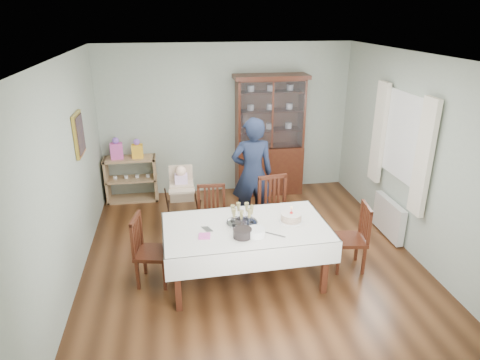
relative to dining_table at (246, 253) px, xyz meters
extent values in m
plane|color=#593319|center=(0.16, 0.48, -0.38)|extent=(5.00, 5.00, 0.00)
plane|color=#9EAA99|center=(0.16, 2.98, 0.97)|extent=(4.50, 0.00, 4.50)
plane|color=#9EAA99|center=(-2.09, 0.48, 0.97)|extent=(0.00, 5.00, 5.00)
plane|color=#9EAA99|center=(2.41, 0.48, 0.97)|extent=(0.00, 5.00, 5.00)
plane|color=white|center=(0.16, 0.48, 2.32)|extent=(5.00, 5.00, 0.00)
cube|color=#412110|center=(0.00, 0.00, 0.34)|extent=(1.93, 1.11, 0.06)
cube|color=white|center=(0.00, 0.00, 0.37)|extent=(2.03, 1.21, 0.01)
cube|color=#412110|center=(0.91, 2.74, 0.07)|extent=(1.20, 0.45, 0.90)
cube|color=white|center=(0.91, 2.55, 1.12)|extent=(1.12, 0.01, 1.16)
cube|color=#412110|center=(0.91, 2.74, 1.76)|extent=(1.30, 0.48, 0.07)
cube|color=tan|center=(-1.59, 2.76, -0.36)|extent=(0.90, 0.38, 0.04)
cube|color=tan|center=(-1.59, 2.76, 0.02)|extent=(0.90, 0.38, 0.03)
cube|color=tan|center=(-1.59, 2.76, 0.40)|extent=(0.90, 0.38, 0.04)
cube|color=tan|center=(-2.01, 2.76, 0.02)|extent=(0.04, 0.38, 0.80)
cube|color=tan|center=(-1.17, 2.76, 0.02)|extent=(0.04, 0.38, 0.80)
cube|color=gold|center=(-2.06, 1.28, 1.27)|extent=(0.04, 0.48, 0.58)
cube|color=white|center=(2.38, 0.78, 1.17)|extent=(0.04, 1.02, 1.22)
cube|color=silver|center=(2.32, 0.16, 1.07)|extent=(0.07, 0.30, 1.55)
cube|color=silver|center=(2.32, 1.40, 1.07)|extent=(0.07, 0.30, 1.55)
cube|color=white|center=(2.32, 0.78, -0.08)|extent=(0.10, 0.80, 0.55)
cube|color=#412110|center=(-0.34, 0.81, 0.04)|extent=(0.44, 0.44, 0.05)
cube|color=#412110|center=(-0.32, 1.00, 0.29)|extent=(0.40, 0.07, 0.49)
cube|color=#412110|center=(0.59, 0.78, 0.08)|extent=(0.51, 0.51, 0.05)
cube|color=#412110|center=(0.56, 0.99, 0.36)|extent=(0.43, 0.10, 0.53)
cube|color=#412110|center=(-1.14, 0.13, 0.03)|extent=(0.48, 0.48, 0.05)
cube|color=#412110|center=(-1.32, 0.17, 0.28)|extent=(0.12, 0.39, 0.48)
cube|color=#412110|center=(1.38, 0.06, 0.03)|extent=(0.46, 0.46, 0.05)
cube|color=#412110|center=(1.56, 0.03, 0.28)|extent=(0.09, 0.39, 0.48)
imported|color=black|center=(0.35, 1.43, 0.50)|extent=(0.65, 0.43, 1.76)
cube|color=tan|center=(-0.73, 1.41, 0.30)|extent=(0.35, 0.31, 0.25)
cube|color=tan|center=(-0.73, 1.41, 0.51)|extent=(0.35, 0.06, 0.29)
cube|color=tan|center=(-0.73, 1.41, 0.38)|extent=(0.37, 0.17, 0.03)
cube|color=silver|center=(-0.73, 1.41, 0.46)|extent=(0.19, 0.15, 0.19)
sphere|color=beige|center=(-0.73, 1.41, 0.61)|extent=(0.16, 0.16, 0.16)
cylinder|color=silver|center=(-0.04, 0.07, 0.38)|extent=(0.39, 0.39, 0.01)
torus|color=silver|center=(-0.04, 0.07, 0.39)|extent=(0.39, 0.39, 0.02)
cylinder|color=white|center=(0.57, 0.03, 0.38)|extent=(0.29, 0.29, 0.02)
cylinder|color=brown|center=(0.57, 0.03, 0.44)|extent=(0.25, 0.25, 0.09)
cylinder|color=silver|center=(0.57, 0.03, 0.48)|extent=(0.25, 0.25, 0.01)
cylinder|color=#F24C4C|center=(0.57, 0.03, 0.53)|extent=(0.01, 0.01, 0.07)
sphere|color=yellow|center=(0.57, 0.03, 0.57)|extent=(0.02, 0.02, 0.02)
cylinder|color=black|center=(-0.09, -0.26, 0.43)|extent=(0.29, 0.29, 0.10)
cylinder|color=white|center=(0.07, -0.26, 0.42)|extent=(0.23, 0.23, 0.09)
cube|color=#DC51AB|center=(-0.52, -0.18, 0.38)|extent=(0.15, 0.15, 0.02)
cube|color=silver|center=(0.29, -0.27, 0.38)|extent=(0.24, 0.19, 0.01)
cube|color=#DC51AB|center=(-1.79, 2.74, 0.56)|extent=(0.21, 0.15, 0.28)
sphere|color=#E533B2|center=(-1.79, 2.74, 0.74)|extent=(0.11, 0.11, 0.11)
cube|color=yellow|center=(-1.44, 2.74, 0.54)|extent=(0.19, 0.13, 0.24)
sphere|color=#E533B2|center=(-1.44, 2.74, 0.70)|extent=(0.11, 0.11, 0.11)
camera|label=1|loc=(-0.81, -4.54, 2.81)|focal=32.00mm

